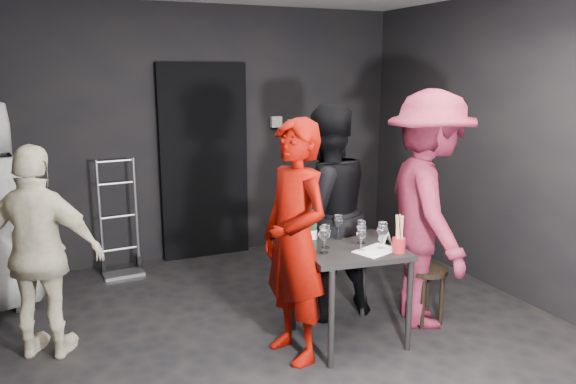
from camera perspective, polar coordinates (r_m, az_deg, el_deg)
name	(u,v)px	position (r m, az deg, el deg)	size (l,w,h in m)	color
floor	(297,353)	(4.26, 0.92, -16.05)	(4.50, 5.00, 0.02)	black
wall_back	(202,134)	(6.15, -8.77, 5.89)	(4.50, 0.04, 2.70)	black
wall_right	(543,152)	(5.15, 24.45, 3.70)	(0.04, 5.00, 2.70)	black
doorway	(204,162)	(6.13, -8.53, 3.04)	(0.95, 0.10, 2.10)	black
wallbox_upper	(276,122)	(6.36, -1.21, 7.14)	(0.12, 0.06, 0.12)	#B7B7B2
wallbox_lower	(292,126)	(6.44, 0.45, 6.76)	(0.10, 0.06, 0.14)	#B7B7B2
hand_truck	(121,253)	(5.95, -16.58, -5.92)	(0.39, 0.33, 1.17)	#B2B2B7
tasting_table	(350,258)	(4.23, 6.30, -6.71)	(0.72, 0.72, 0.75)	black
stool	(426,279)	(4.71, 13.86, -8.59)	(0.34, 0.34, 0.47)	black
server_red	(295,225)	(3.87, 0.72, -3.34)	(0.71, 0.47, 1.96)	#760600
woman_black	(325,194)	(4.56, 3.75, -0.19)	(1.01, 0.55, 2.08)	black
man_maroon	(429,180)	(4.52, 14.17, 1.20)	(1.53, 0.71, 2.36)	maroon
bystander_cream	(40,251)	(4.31, -23.86, -5.49)	(0.92, 0.44, 1.57)	#F6EAC0
tasting_mat	(376,251)	(4.10, 8.93, -5.89)	(0.31, 0.21, 0.00)	white
wine_glass_a	(324,238)	(3.98, 3.69, -4.71)	(0.08, 0.08, 0.22)	white
wine_glass_b	(326,235)	(4.10, 3.88, -4.39)	(0.07, 0.07, 0.19)	white
wine_glass_c	(338,226)	(4.32, 5.13, -3.43)	(0.08, 0.08, 0.21)	white
wine_glass_d	(361,237)	(4.07, 7.45, -4.58)	(0.07, 0.07, 0.19)	white
wine_glass_e	(382,234)	(4.13, 9.57, -4.23)	(0.08, 0.08, 0.22)	white
wine_glass_f	(361,231)	(4.24, 7.47, -3.93)	(0.07, 0.07, 0.19)	white
wine_bottle	(312,234)	(4.06, 2.47, -4.30)	(0.07, 0.07, 0.30)	black
breadstick_cup	(399,234)	(4.06, 11.23, -4.23)	(0.09, 0.09, 0.29)	maroon
reserved_card	(383,236)	(4.28, 9.66, -4.44)	(0.08, 0.13, 0.10)	white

